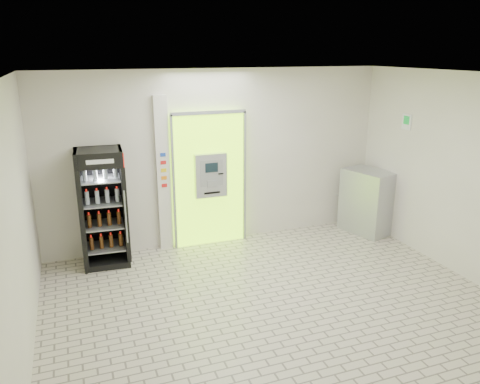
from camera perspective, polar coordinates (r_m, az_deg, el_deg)
ground at (r=6.45m, az=4.50°, el=-13.71°), size 6.00×6.00×0.00m
room_shell at (r=5.74m, az=4.92°, el=2.33°), size 6.00×6.00×6.00m
atm_assembly at (r=8.03m, az=-3.78°, el=1.65°), size 1.30×0.24×2.33m
pillar at (r=7.85m, az=-9.34°, el=2.09°), size 0.22×0.11×2.60m
beverage_cooler at (r=7.60m, az=-16.35°, el=-2.11°), size 0.73×0.68×1.85m
steel_cabinet at (r=8.99m, az=15.27°, el=-1.11°), size 0.84×1.02×1.18m
exit_sign at (r=8.44m, az=19.67°, el=8.06°), size 0.02×0.22×0.26m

